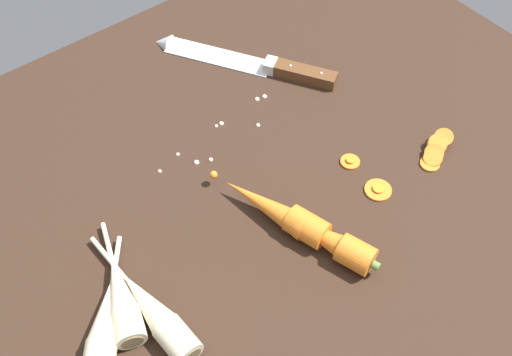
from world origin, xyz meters
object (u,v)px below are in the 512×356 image
(whole_carrot, at_px, (277,212))
(whole_carrot_second, at_px, (330,241))
(carrot_slice_stray_mid, at_px, (378,189))
(parsnip_mid_right, at_px, (104,328))
(carrot_slice_stray_near, at_px, (350,161))
(parsnip_mid_left, at_px, (156,314))
(carrot_slice_stack, at_px, (436,150))
(chefs_knife, at_px, (240,60))
(parsnip_front, at_px, (121,299))

(whole_carrot, xyz_separation_m, whole_carrot_second, (0.03, -0.08, -0.00))
(whole_carrot, bearing_deg, carrot_slice_stray_mid, -19.07)
(whole_carrot_second, distance_m, parsnip_mid_right, 0.32)
(carrot_slice_stray_near, relative_size, carrot_slice_stray_mid, 0.75)
(parsnip_mid_left, distance_m, carrot_slice_stray_mid, 0.38)
(whole_carrot_second, relative_size, parsnip_mid_left, 0.74)
(carrot_slice_stack, bearing_deg, chefs_knife, 107.51)
(chefs_knife, xyz_separation_m, whole_carrot, (-0.16, -0.30, 0.01))
(parsnip_mid_left, xyz_separation_m, carrot_slice_stray_mid, (0.38, -0.03, -0.02))
(whole_carrot, bearing_deg, chefs_knife, 61.80)
(chefs_knife, relative_size, parsnip_front, 1.64)
(whole_carrot, bearing_deg, whole_carrot_second, -71.48)
(carrot_slice_stack, distance_m, carrot_slice_stray_near, 0.14)
(chefs_knife, bearing_deg, whole_carrot_second, -109.33)
(parsnip_front, xyz_separation_m, carrot_slice_stray_mid, (0.40, -0.07, -0.02))
(chefs_knife, xyz_separation_m, carrot_slice_stray_near, (-0.00, -0.29, -0.00))
(whole_carrot, xyz_separation_m, carrot_slice_stray_near, (0.16, 0.01, -0.02))
(parsnip_front, bearing_deg, carrot_slice_stray_near, -1.03)
(whole_carrot_second, xyz_separation_m, carrot_slice_stack, (0.25, 0.02, -0.01))
(carrot_slice_stack, bearing_deg, whole_carrot_second, -174.37)
(carrot_slice_stray_near, bearing_deg, whole_carrot_second, -144.18)
(parsnip_mid_left, relative_size, carrot_slice_stack, 2.97)
(parsnip_mid_right, bearing_deg, whole_carrot, 0.17)
(parsnip_front, xyz_separation_m, carrot_slice_stray_near, (0.40, -0.01, -0.02))
(parsnip_mid_left, distance_m, carrot_slice_stray_near, 0.38)
(whole_carrot_second, xyz_separation_m, parsnip_front, (-0.27, 0.10, -0.00))
(carrot_slice_stray_mid, bearing_deg, parsnip_mid_left, 175.60)
(chefs_knife, xyz_separation_m, carrot_slice_stack, (0.11, -0.36, 0.00))
(carrot_slice_stack, bearing_deg, whole_carrot, 168.25)
(whole_carrot_second, xyz_separation_m, carrot_slice_stray_near, (0.13, 0.10, -0.02))
(carrot_slice_stack, bearing_deg, parsnip_mid_right, 174.20)
(whole_carrot, relative_size, carrot_slice_stray_near, 6.59)
(chefs_knife, distance_m, whole_carrot_second, 0.41)
(whole_carrot, distance_m, carrot_slice_stack, 0.28)
(carrot_slice_stray_mid, bearing_deg, whole_carrot, 160.93)
(chefs_knife, height_order, carrot_slice_stray_mid, chefs_knife)
(whole_carrot, bearing_deg, carrot_slice_stack, -11.75)
(whole_carrot_second, distance_m, carrot_slice_stack, 0.25)
(carrot_slice_stack, distance_m, carrot_slice_stray_mid, 0.12)
(parsnip_mid_right, bearing_deg, carrot_slice_stray_near, 1.77)
(parsnip_front, xyz_separation_m, parsnip_mid_right, (-0.04, -0.02, -0.00))
(parsnip_front, relative_size, carrot_slice_stray_near, 6.16)
(whole_carrot, relative_size, parsnip_mid_right, 1.15)
(parsnip_front, bearing_deg, chefs_knife, 34.83)
(whole_carrot, distance_m, parsnip_mid_left, 0.22)
(carrot_slice_stray_mid, bearing_deg, parsnip_mid_right, 173.14)
(carrot_slice_stack, bearing_deg, parsnip_front, 171.53)
(chefs_knife, height_order, whole_carrot, whole_carrot)
(carrot_slice_stray_near, bearing_deg, parsnip_mid_right, -178.23)
(carrot_slice_stack, xyz_separation_m, carrot_slice_stray_mid, (-0.12, 0.00, -0.01))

